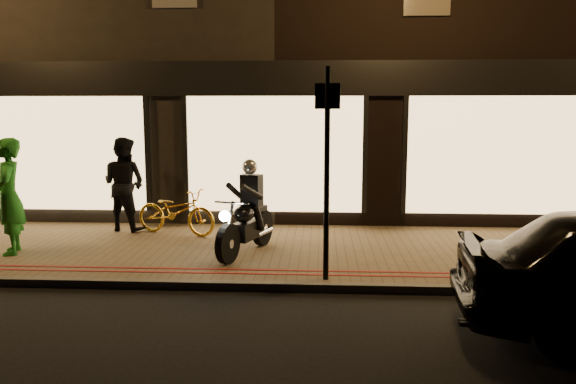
% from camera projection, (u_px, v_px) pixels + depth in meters
% --- Properties ---
extents(ground, '(90.00, 90.00, 0.00)m').
position_uv_depth(ground, '(252.00, 291.00, 7.90)').
color(ground, black).
rests_on(ground, ground).
extents(sidewalk, '(50.00, 4.00, 0.12)m').
position_uv_depth(sidewalk, '(266.00, 251.00, 9.87)').
color(sidewalk, brown).
rests_on(sidewalk, ground).
extents(kerb_stone, '(50.00, 0.14, 0.12)m').
position_uv_depth(kerb_stone, '(253.00, 286.00, 7.94)').
color(kerb_stone, '#59544C').
rests_on(kerb_stone, ground).
extents(red_kerb_lines, '(50.00, 0.26, 0.01)m').
position_uv_depth(red_kerb_lines, '(257.00, 272.00, 8.42)').
color(red_kerb_lines, maroon).
rests_on(red_kerb_lines, sidewalk).
extents(building_row, '(48.00, 10.11, 8.50)m').
position_uv_depth(building_row, '(288.00, 49.00, 16.15)').
color(building_row, black).
rests_on(building_row, ground).
extents(motorcycle, '(0.85, 1.87, 1.59)m').
position_uv_depth(motorcycle, '(247.00, 218.00, 9.43)').
color(motorcycle, black).
rests_on(motorcycle, sidewalk).
extents(sign_post, '(0.35, 0.09, 3.00)m').
position_uv_depth(sign_post, '(327.00, 163.00, 7.82)').
color(sign_post, black).
rests_on(sign_post, sidewalk).
extents(bicycle_gold, '(1.82, 1.13, 0.90)m').
position_uv_depth(bicycle_gold, '(176.00, 211.00, 10.88)').
color(bicycle_gold, gold).
rests_on(bicycle_gold, sidewalk).
extents(person_green, '(0.71, 0.84, 1.95)m').
position_uv_depth(person_green, '(9.00, 196.00, 9.37)').
color(person_green, '#217C21').
rests_on(person_green, sidewalk).
extents(person_dark, '(1.08, 0.94, 1.87)m').
position_uv_depth(person_dark, '(124.00, 184.00, 11.20)').
color(person_dark, black).
rests_on(person_dark, sidewalk).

